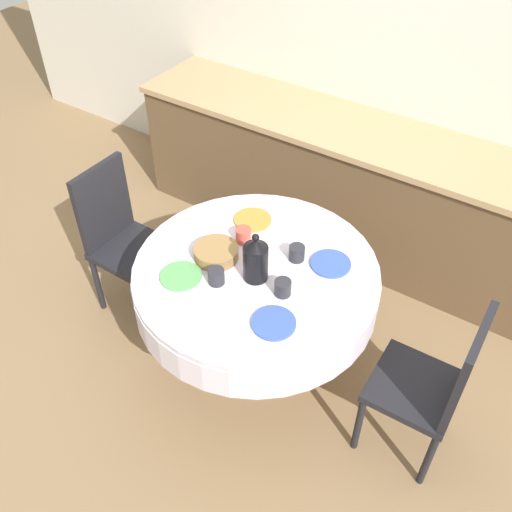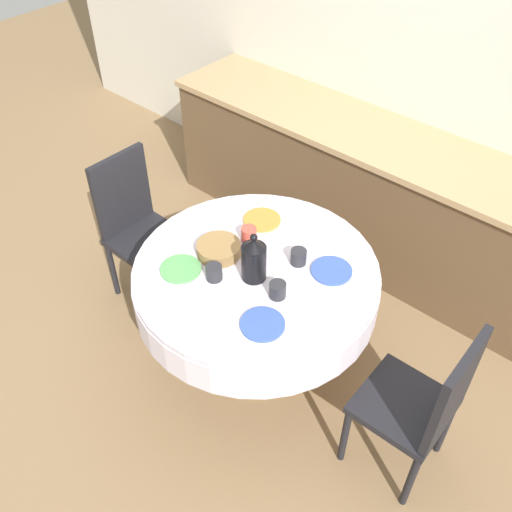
{
  "view_description": "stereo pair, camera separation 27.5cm",
  "coord_description": "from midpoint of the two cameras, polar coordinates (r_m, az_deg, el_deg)",
  "views": [
    {
      "loc": [
        1.11,
        -1.69,
        2.71
      ],
      "look_at": [
        0.0,
        0.0,
        0.85
      ],
      "focal_mm": 40.0,
      "sensor_mm": 36.0,
      "label": 1
    },
    {
      "loc": [
        1.33,
        -1.53,
        2.71
      ],
      "look_at": [
        0.0,
        0.0,
        0.85
      ],
      "focal_mm": 40.0,
      "sensor_mm": 36.0,
      "label": 2
    }
  ],
  "objects": [
    {
      "name": "ground_plane",
      "position": [
        3.38,
        -2.36,
        -10.78
      ],
      "size": [
        12.0,
        12.0,
        0.0
      ],
      "primitive_type": "plane",
      "color": "#8E704C"
    },
    {
      "name": "wall_back",
      "position": [
        3.74,
        12.42,
        19.47
      ],
      "size": [
        7.0,
        0.05,
        2.6
      ],
      "color": "silver",
      "rests_on": "ground_plane"
    },
    {
      "name": "kitchen_counter",
      "position": [
        3.88,
        8.56,
        6.34
      ],
      "size": [
        3.24,
        0.64,
        0.89
      ],
      "color": "brown",
      "rests_on": "ground_plane"
    },
    {
      "name": "dining_table",
      "position": [
        2.89,
        -2.72,
        -3.15
      ],
      "size": [
        1.23,
        1.23,
        0.77
      ],
      "color": "tan",
      "rests_on": "ground_plane"
    },
    {
      "name": "chair_left",
      "position": [
        2.74,
        14.73,
        -12.4
      ],
      "size": [
        0.41,
        0.41,
        0.96
      ],
      "rotation": [
        0.0,
        0.0,
        -4.69
      ],
      "color": "black",
      "rests_on": "ground_plane"
    },
    {
      "name": "chair_right",
      "position": [
        3.49,
        -15.58,
        1.97
      ],
      "size": [
        0.4,
        0.4,
        0.96
      ],
      "rotation": [
        0.0,
        0.0,
        -1.58
      ],
      "color": "black",
      "rests_on": "ground_plane"
    },
    {
      "name": "plate_near_left",
      "position": [
        2.79,
        -10.35,
        -2.12
      ],
      "size": [
        0.2,
        0.2,
        0.01
      ],
      "primitive_type": "cylinder",
      "color": "#5BA85B",
      "rests_on": "dining_table"
    },
    {
      "name": "cup_near_left",
      "position": [
        2.72,
        -6.89,
        -2.17
      ],
      "size": [
        0.08,
        0.08,
        0.08
      ],
      "primitive_type": "cylinder",
      "color": "#28282D",
      "rests_on": "dining_table"
    },
    {
      "name": "plate_near_right",
      "position": [
        2.54,
        -1.33,
        -6.87
      ],
      "size": [
        0.2,
        0.2,
        0.01
      ],
      "primitive_type": "cylinder",
      "color": "#3856AD",
      "rests_on": "dining_table"
    },
    {
      "name": "cup_near_right",
      "position": [
        2.65,
        -0.27,
        -3.32
      ],
      "size": [
        0.08,
        0.08,
        0.08
      ],
      "primitive_type": "cylinder",
      "color": "#28282D",
      "rests_on": "dining_table"
    },
    {
      "name": "plate_far_left",
      "position": [
        3.07,
        -2.9,
        3.54
      ],
      "size": [
        0.2,
        0.2,
        0.01
      ],
      "primitive_type": "cylinder",
      "color": "orange",
      "rests_on": "dining_table"
    },
    {
      "name": "cup_far_left",
      "position": [
        2.93,
        -3.96,
        1.98
      ],
      "size": [
        0.08,
        0.08,
        0.08
      ],
      "primitive_type": "cylinder",
      "color": "#CC4C3D",
      "rests_on": "dining_table"
    },
    {
      "name": "plate_far_right",
      "position": [
        2.82,
        4.72,
        -0.89
      ],
      "size": [
        0.2,
        0.2,
        0.01
      ],
      "primitive_type": "cylinder",
      "color": "#3856AD",
      "rests_on": "dining_table"
    },
    {
      "name": "cup_far_right",
      "position": [
        2.82,
        1.33,
        0.18
      ],
      "size": [
        0.08,
        0.08,
        0.08
      ],
      "primitive_type": "cylinder",
      "color": "#28282D",
      "rests_on": "dining_table"
    },
    {
      "name": "coffee_carafe",
      "position": [
        2.68,
        -2.98,
        -0.48
      ],
      "size": [
        0.12,
        0.12,
        0.27
      ],
      "color": "black",
      "rests_on": "dining_table"
    },
    {
      "name": "bread_basket",
      "position": [
        2.85,
        -6.76,
        0.21
      ],
      "size": [
        0.22,
        0.22,
        0.06
      ],
      "primitive_type": "cylinder",
      "color": "olive",
      "rests_on": "dining_table"
    }
  ]
}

